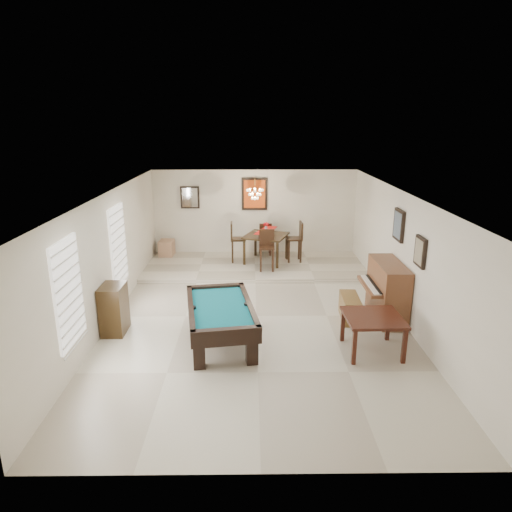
{
  "coord_description": "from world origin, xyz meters",
  "views": [
    {
      "loc": [
        -0.11,
        -8.89,
        4.0
      ],
      "look_at": [
        0.0,
        0.6,
        1.15
      ],
      "focal_mm": 32.0,
      "sensor_mm": 36.0,
      "label": 1
    }
  ],
  "objects_px": {
    "dining_chair_south": "(267,251)",
    "flower_vase": "(266,226)",
    "square_table": "(372,334)",
    "dining_chair_north": "(265,238)",
    "corner_bench": "(167,248)",
    "upright_piano": "(381,291)",
    "chandelier": "(255,190)",
    "piano_bench": "(350,308)",
    "pool_table": "(221,325)",
    "dining_chair_east": "(294,242)",
    "apothecary_chest": "(114,309)",
    "dining_table": "(266,246)",
    "dining_chair_west": "(238,242)"
  },
  "relations": [
    {
      "from": "square_table",
      "to": "dining_chair_north",
      "type": "xyz_separation_m",
      "value": [
        -1.73,
        5.77,
        0.27
      ]
    },
    {
      "from": "flower_vase",
      "to": "corner_bench",
      "type": "distance_m",
      "value": 3.1
    },
    {
      "from": "square_table",
      "to": "piano_bench",
      "type": "xyz_separation_m",
      "value": [
        -0.1,
        1.4,
        -0.1
      ]
    },
    {
      "from": "dining_chair_north",
      "to": "corner_bench",
      "type": "bearing_deg",
      "value": -0.79
    },
    {
      "from": "upright_piano",
      "to": "apothecary_chest",
      "type": "relative_size",
      "value": 1.49
    },
    {
      "from": "upright_piano",
      "to": "dining_chair_south",
      "type": "xyz_separation_m",
      "value": [
        -2.27,
        2.82,
        0.06
      ]
    },
    {
      "from": "square_table",
      "to": "apothecary_chest",
      "type": "height_order",
      "value": "apothecary_chest"
    },
    {
      "from": "upright_piano",
      "to": "corner_bench",
      "type": "relative_size",
      "value": 2.84
    },
    {
      "from": "flower_vase",
      "to": "dining_chair_west",
      "type": "distance_m",
      "value": 0.9
    },
    {
      "from": "flower_vase",
      "to": "corner_bench",
      "type": "xyz_separation_m",
      "value": [
        -2.92,
        0.65,
        -0.8
      ]
    },
    {
      "from": "square_table",
      "to": "pool_table",
      "type": "bearing_deg",
      "value": 172.0
    },
    {
      "from": "dining_chair_north",
      "to": "corner_bench",
      "type": "relative_size",
      "value": 1.93
    },
    {
      "from": "dining_table",
      "to": "chandelier",
      "type": "bearing_deg",
      "value": -136.73
    },
    {
      "from": "pool_table",
      "to": "dining_chair_north",
      "type": "height_order",
      "value": "dining_chair_north"
    },
    {
      "from": "pool_table",
      "to": "piano_bench",
      "type": "height_order",
      "value": "pool_table"
    },
    {
      "from": "dining_chair_north",
      "to": "corner_bench",
      "type": "height_order",
      "value": "dining_chair_north"
    },
    {
      "from": "upright_piano",
      "to": "dining_chair_south",
      "type": "relative_size",
      "value": 1.33
    },
    {
      "from": "dining_table",
      "to": "dining_chair_north",
      "type": "relative_size",
      "value": 1.12
    },
    {
      "from": "flower_vase",
      "to": "corner_bench",
      "type": "height_order",
      "value": "flower_vase"
    },
    {
      "from": "pool_table",
      "to": "dining_chair_north",
      "type": "distance_m",
      "value": 5.49
    },
    {
      "from": "dining_chair_north",
      "to": "apothecary_chest",
      "type": "bearing_deg",
      "value": 55.88
    },
    {
      "from": "dining_chair_north",
      "to": "chandelier",
      "type": "height_order",
      "value": "chandelier"
    },
    {
      "from": "pool_table",
      "to": "flower_vase",
      "type": "relative_size",
      "value": 8.91
    },
    {
      "from": "square_table",
      "to": "dining_chair_north",
      "type": "bearing_deg",
      "value": 106.7
    },
    {
      "from": "pool_table",
      "to": "dining_chair_west",
      "type": "relative_size",
      "value": 1.9
    },
    {
      "from": "upright_piano",
      "to": "chandelier",
      "type": "xyz_separation_m",
      "value": [
        -2.58,
        3.29,
        1.6
      ]
    },
    {
      "from": "dining_chair_north",
      "to": "dining_chair_east",
      "type": "xyz_separation_m",
      "value": [
        0.8,
        -0.69,
        0.08
      ]
    },
    {
      "from": "pool_table",
      "to": "dining_chair_east",
      "type": "relative_size",
      "value": 1.89
    },
    {
      "from": "dining_chair_north",
      "to": "dining_chair_west",
      "type": "relative_size",
      "value": 0.86
    },
    {
      "from": "dining_chair_north",
      "to": "piano_bench",
      "type": "bearing_deg",
      "value": 108.29
    },
    {
      "from": "upright_piano",
      "to": "piano_bench",
      "type": "relative_size",
      "value": 1.62
    },
    {
      "from": "pool_table",
      "to": "square_table",
      "type": "xyz_separation_m",
      "value": [
        2.72,
        -0.38,
        -0.02
      ]
    },
    {
      "from": "dining_chair_east",
      "to": "dining_table",
      "type": "bearing_deg",
      "value": -90.73
    },
    {
      "from": "dining_chair_south",
      "to": "flower_vase",
      "type": "bearing_deg",
      "value": 90.83
    },
    {
      "from": "chandelier",
      "to": "piano_bench",
      "type": "bearing_deg",
      "value": -59.93
    },
    {
      "from": "apothecary_chest",
      "to": "dining_chair_west",
      "type": "relative_size",
      "value": 0.85
    },
    {
      "from": "chandelier",
      "to": "dining_chair_east",
      "type": "bearing_deg",
      "value": 16.56
    },
    {
      "from": "square_table",
      "to": "chandelier",
      "type": "xyz_separation_m",
      "value": [
        -2.04,
        4.75,
        1.86
      ]
    },
    {
      "from": "square_table",
      "to": "dining_chair_north",
      "type": "distance_m",
      "value": 6.03
    },
    {
      "from": "dining_chair_south",
      "to": "dining_chair_north",
      "type": "relative_size",
      "value": 1.11
    },
    {
      "from": "apothecary_chest",
      "to": "dining_chair_west",
      "type": "bearing_deg",
      "value": 61.48
    },
    {
      "from": "upright_piano",
      "to": "chandelier",
      "type": "relative_size",
      "value": 2.39
    },
    {
      "from": "dining_chair_east",
      "to": "corner_bench",
      "type": "bearing_deg",
      "value": -102.74
    },
    {
      "from": "upright_piano",
      "to": "piano_bench",
      "type": "xyz_separation_m",
      "value": [
        -0.63,
        -0.07,
        -0.35
      ]
    },
    {
      "from": "square_table",
      "to": "flower_vase",
      "type": "xyz_separation_m",
      "value": [
        -1.73,
        5.05,
        0.8
      ]
    },
    {
      "from": "dining_table",
      "to": "piano_bench",
      "type": "bearing_deg",
      "value": -65.93
    },
    {
      "from": "pool_table",
      "to": "square_table",
      "type": "bearing_deg",
      "value": -17.07
    },
    {
      "from": "dining_chair_south",
      "to": "corner_bench",
      "type": "bearing_deg",
      "value": 155.06
    },
    {
      "from": "upright_piano",
      "to": "apothecary_chest",
      "type": "xyz_separation_m",
      "value": [
        -5.34,
        -0.62,
        -0.12
      ]
    },
    {
      "from": "pool_table",
      "to": "corner_bench",
      "type": "bearing_deg",
      "value": 100.92
    }
  ]
}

